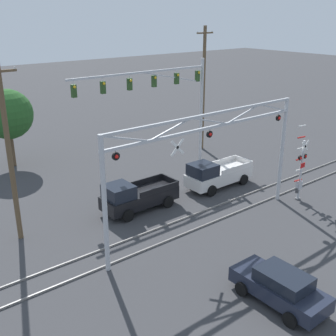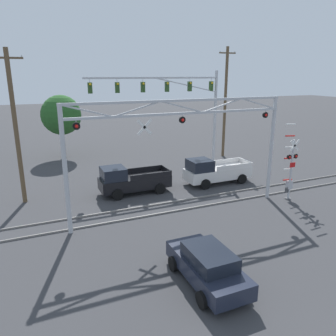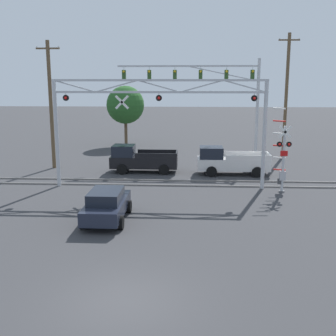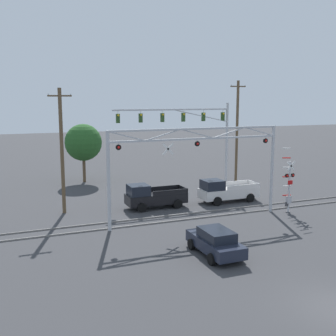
# 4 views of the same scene
# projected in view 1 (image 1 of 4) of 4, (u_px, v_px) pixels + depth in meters

# --- Properties ---
(rail_track_near) EXTENTS (80.00, 0.08, 0.10)m
(rail_track_near) POSITION_uv_depth(u_px,v_px,m) (203.00, 226.00, 24.57)
(rail_track_near) COLOR gray
(rail_track_near) RESTS_ON ground_plane
(rail_track_far) EXTENTS (80.00, 0.08, 0.10)m
(rail_track_far) POSITION_uv_depth(u_px,v_px,m) (187.00, 217.00, 25.62)
(rail_track_far) COLOR gray
(rail_track_far) RESTS_ON ground_plane
(crossing_gantry) EXTENTS (13.37, 0.28, 6.84)m
(crossing_gantry) POSITION_uv_depth(u_px,v_px,m) (209.00, 151.00, 22.70)
(crossing_gantry) COLOR #B7BABF
(crossing_gantry) RESTS_ON ground_plane
(crossing_signal_mast) EXTENTS (1.23, 0.35, 5.20)m
(crossing_signal_mast) POSITION_uv_depth(u_px,v_px,m) (300.00, 171.00, 27.48)
(crossing_signal_mast) COLOR #B7BABF
(crossing_signal_mast) RESTS_ON ground_plane
(traffic_signal_span) EXTENTS (11.49, 0.39, 8.50)m
(traffic_signal_span) POSITION_uv_depth(u_px,v_px,m) (170.00, 94.00, 30.91)
(traffic_signal_span) COLOR #B7BABF
(traffic_signal_span) RESTS_ON ground_plane
(pickup_truck_lead) EXTENTS (4.97, 2.09, 2.03)m
(pickup_truck_lead) POSITION_uv_depth(u_px,v_px,m) (136.00, 196.00, 26.32)
(pickup_truck_lead) COLOR black
(pickup_truck_lead) RESTS_ON ground_plane
(pickup_truck_following) EXTENTS (5.20, 2.09, 2.03)m
(pickup_truck_following) POSITION_uv_depth(u_px,v_px,m) (216.00, 174.00, 29.84)
(pickup_truck_following) COLOR silver
(pickup_truck_following) RESTS_ON ground_plane
(sedan_waiting) EXTENTS (2.02, 4.26, 1.55)m
(sedan_waiting) POSITION_uv_depth(u_px,v_px,m) (280.00, 286.00, 17.97)
(sedan_waiting) COLOR #1E2333
(sedan_waiting) RESTS_ON ground_plane
(utility_pole_left) EXTENTS (1.80, 0.28, 9.70)m
(utility_pole_left) POSITION_uv_depth(u_px,v_px,m) (9.00, 152.00, 21.69)
(utility_pole_left) COLOR brown
(utility_pole_left) RESTS_ON ground_plane
(utility_pole_right) EXTENTS (1.80, 0.28, 10.73)m
(utility_pole_right) POSITION_uv_depth(u_px,v_px,m) (203.00, 88.00, 36.79)
(utility_pole_right) COLOR brown
(utility_pole_right) RESTS_ON ground_plane
(background_tree_beyond_span) EXTENTS (3.93, 3.93, 6.24)m
(background_tree_beyond_span) POSITION_uv_depth(u_px,v_px,m) (8.00, 114.00, 32.89)
(background_tree_beyond_span) COLOR brown
(background_tree_beyond_span) RESTS_ON ground_plane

